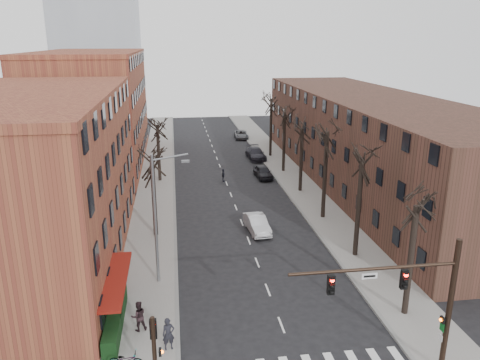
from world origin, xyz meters
name	(u,v)px	position (x,y,z in m)	size (l,w,h in m)	color
sidewalk_left	(157,178)	(-8.00, 35.00, 0.07)	(4.00, 90.00, 0.15)	gray
sidewalk_right	(288,173)	(8.00, 35.00, 0.07)	(4.00, 90.00, 0.15)	gray
building_left_near	(33,183)	(-16.00, 15.00, 6.00)	(12.00, 26.00, 12.00)	brown
building_left_far	(94,110)	(-16.00, 44.00, 7.00)	(12.00, 28.00, 14.00)	brown
building_right	(369,140)	(16.00, 30.00, 5.00)	(12.00, 50.00, 10.00)	#4E2D24
awning_left	(120,318)	(-9.40, 6.00, 0.00)	(1.20, 7.00, 0.15)	maroon
hedge	(115,319)	(-9.50, 5.00, 0.65)	(0.80, 6.00, 1.00)	black
tree_right_a	(404,315)	(7.60, 4.00, 0.00)	(5.20, 5.20, 10.00)	black
tree_right_b	(355,256)	(7.60, 12.00, 0.00)	(5.20, 5.20, 10.80)	black
tree_right_c	(323,218)	(7.60, 20.00, 0.00)	(5.20, 5.20, 11.60)	black
tree_right_d	(300,191)	(7.60, 28.00, 0.00)	(5.20, 5.20, 10.00)	black
tree_right_e	(283,172)	(7.60, 36.00, 0.00)	(5.20, 5.20, 10.80)	black
tree_right_f	(270,156)	(7.60, 44.00, 0.00)	(5.20, 5.20, 11.60)	black
tree_left_a	(156,236)	(-7.60, 18.00, 0.00)	(5.20, 5.20, 9.50)	black
tree_left_b	(160,181)	(-7.60, 34.00, 0.00)	(5.20, 5.20, 9.50)	black
signal_mast_arm	(421,296)	(5.45, -1.00, 4.40)	(8.14, 0.30, 7.20)	black
signal_pole_left	(155,352)	(-6.99, -0.95, 2.61)	(0.47, 0.44, 4.40)	black
streetlight	(158,214)	(-7.03, 10.00, 5.01)	(2.45, 0.22, 9.03)	slate
silver_sedan	(257,224)	(1.00, 17.76, 0.71)	(1.51, 4.33, 1.43)	silver
parked_car_near	(263,172)	(4.59, 33.74, 0.73)	(1.72, 4.27, 1.45)	black
parked_car_mid	(256,153)	(5.30, 42.86, 0.78)	(2.17, 5.34, 1.55)	#22212A
parked_car_far	(241,135)	(5.30, 56.92, 0.65)	(2.15, 4.67, 1.30)	#55575C
pedestrian_a	(168,334)	(-6.46, 2.52, 1.05)	(0.66, 0.43, 1.80)	black
pedestrian_b	(139,316)	(-8.14, 4.45, 1.05)	(0.87, 0.68, 1.79)	black
pedestrian_crossing	(223,175)	(-0.29, 32.84, 0.76)	(0.89, 0.37, 1.52)	black
bicycle	(126,360)	(-8.58, 1.28, 0.61)	(0.62, 1.77, 0.93)	gray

